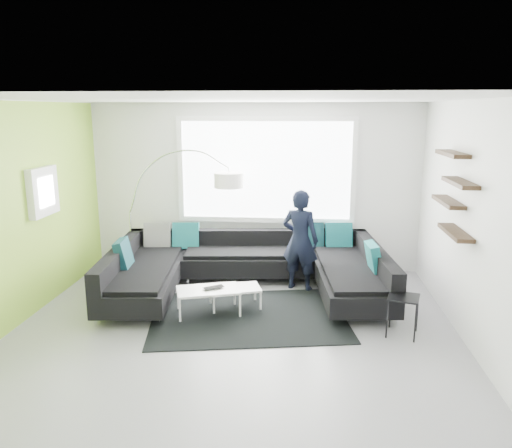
{
  "coord_description": "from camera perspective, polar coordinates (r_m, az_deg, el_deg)",
  "views": [
    {
      "loc": [
        0.81,
        -5.77,
        2.68
      ],
      "look_at": [
        0.18,
        0.9,
        1.14
      ],
      "focal_mm": 35.0,
      "sensor_mm": 36.0,
      "label": 1
    }
  ],
  "objects": [
    {
      "name": "ground",
      "position": [
        6.42,
        -2.41,
        -11.77
      ],
      "size": [
        5.5,
        5.5,
        0.0
      ],
      "primitive_type": "plane",
      "color": "gray",
      "rests_on": "ground"
    },
    {
      "name": "rug",
      "position": [
        6.73,
        -0.87,
        -10.48
      ],
      "size": [
        2.8,
        2.24,
        0.01
      ],
      "primitive_type": "cube",
      "rotation": [
        0.0,
        0.0,
        0.17
      ],
      "color": "black",
      "rests_on": "ground"
    },
    {
      "name": "side_table",
      "position": [
        6.39,
        16.39,
        -10.02
      ],
      "size": [
        0.44,
        0.44,
        0.49
      ],
      "primitive_type": "cube",
      "rotation": [
        0.0,
        0.0,
        -0.28
      ],
      "color": "black",
      "rests_on": "ground"
    },
    {
      "name": "coffee_table",
      "position": [
        6.87,
        -3.9,
        -8.49
      ],
      "size": [
        1.2,
        0.91,
        0.35
      ],
      "primitive_type": "cube",
      "rotation": [
        0.0,
        0.0,
        0.3
      ],
      "color": "white",
      "rests_on": "ground"
    },
    {
      "name": "room_shell",
      "position": [
        6.09,
        -1.96,
        4.7
      ],
      "size": [
        5.54,
        5.04,
        2.82
      ],
      "color": "silver",
      "rests_on": "ground"
    },
    {
      "name": "laptop",
      "position": [
        6.7,
        -4.73,
        -7.37
      ],
      "size": [
        0.45,
        0.45,
        0.02
      ],
      "primitive_type": "imported",
      "rotation": [
        0.0,
        0.0,
        0.6
      ],
      "color": "black",
      "rests_on": "coffee_table"
    },
    {
      "name": "arc_lamp",
      "position": [
        8.39,
        -14.22,
        1.29
      ],
      "size": [
        2.1,
        1.24,
        2.09
      ],
      "primitive_type": null,
      "rotation": [
        0.0,
        0.0,
        -0.22
      ],
      "color": "white",
      "rests_on": "ground"
    },
    {
      "name": "sectional_sofa",
      "position": [
        7.36,
        -1.0,
        -5.35
      ],
      "size": [
        4.15,
        2.8,
        0.85
      ],
      "rotation": [
        0.0,
        0.0,
        0.1
      ],
      "color": "black",
      "rests_on": "ground"
    },
    {
      "name": "person",
      "position": [
        7.52,
        5.06,
        -1.85
      ],
      "size": [
        0.78,
        0.7,
        1.54
      ],
      "primitive_type": "imported",
      "rotation": [
        0.0,
        0.0,
        2.82
      ],
      "color": "black",
      "rests_on": "ground"
    }
  ]
}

